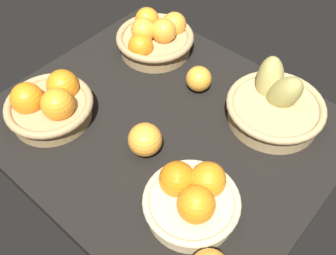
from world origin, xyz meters
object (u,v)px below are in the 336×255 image
(basket_near_left, at_px, (50,104))
(loose_orange_front_gap, at_px, (145,140))
(loose_orange_back_gap, at_px, (199,79))
(basket_near_right, at_px, (192,198))
(basket_far_right_pears, at_px, (275,105))
(basket_far_left, at_px, (155,37))

(basket_near_left, xyz_separation_m, loose_orange_front_gap, (0.26, 0.08, -0.00))
(loose_orange_front_gap, distance_m, loose_orange_back_gap, 0.26)
(basket_near_left, bearing_deg, basket_near_right, 3.48)
(basket_near_left, xyz_separation_m, basket_far_right_pears, (0.43, 0.38, -0.00))
(basket_near_left, bearing_deg, loose_orange_front_gap, 16.59)
(basket_far_left, relative_size, loose_orange_front_gap, 2.83)
(basket_near_right, xyz_separation_m, basket_far_right_pears, (-0.01, 0.35, -0.00))
(basket_far_left, relative_size, loose_orange_back_gap, 3.29)
(basket_near_left, height_order, basket_near_right, basket_near_right)
(basket_near_left, bearing_deg, basket_far_left, 87.64)
(basket_far_left, distance_m, loose_orange_back_gap, 0.21)
(basket_near_right, bearing_deg, loose_orange_front_gap, 164.64)
(basket_far_right_pears, bearing_deg, basket_far_left, 179.77)
(basket_far_left, bearing_deg, loose_orange_back_gap, -12.62)
(basket_near_left, distance_m, basket_far_left, 0.38)
(basket_far_right_pears, height_order, loose_orange_back_gap, basket_far_right_pears)
(basket_near_left, relative_size, loose_orange_back_gap, 3.19)
(basket_far_right_pears, relative_size, loose_orange_back_gap, 3.53)
(basket_near_left, height_order, loose_orange_front_gap, basket_near_left)
(basket_far_right_pears, bearing_deg, loose_orange_back_gap, -168.14)
(basket_near_right, xyz_separation_m, basket_far_left, (-0.43, 0.35, 0.00))
(basket_near_left, height_order, loose_orange_back_gap, basket_near_left)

